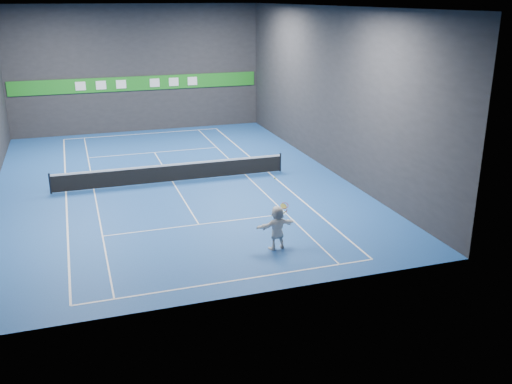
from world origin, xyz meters
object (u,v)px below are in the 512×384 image
object	(u,v)px
player	(277,228)
tennis_net	(172,172)
tennis_racket	(285,207)
tennis_ball	(275,178)

from	to	relation	value
player	tennis_net	xyz separation A→B (m)	(-2.39, 9.81, -0.35)
player	tennis_racket	world-z (taller)	tennis_racket
player	tennis_net	size ratio (longest dim) A/B	0.14
player	tennis_ball	size ratio (longest dim) A/B	25.41
player	tennis_net	distance (m)	10.10
tennis_net	tennis_ball	bearing A→B (deg)	-76.62
tennis_ball	tennis_net	bearing A→B (deg)	103.38
player	tennis_ball	bearing A→B (deg)	-62.00
tennis_ball	tennis_net	world-z (taller)	tennis_ball
tennis_ball	tennis_racket	bearing A→B (deg)	-8.72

